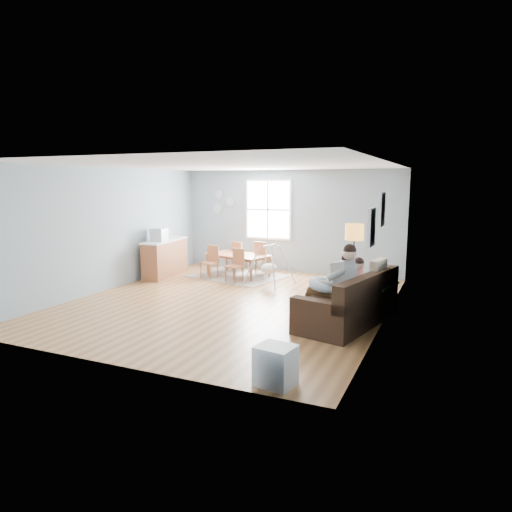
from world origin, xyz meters
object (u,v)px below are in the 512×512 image
at_px(chair_sw, 211,260).
at_px(counter, 165,258).
at_px(dining_table, 237,265).
at_px(floor_lamp, 354,240).
at_px(sofa, 351,306).
at_px(toddler, 353,278).
at_px(storage_cube, 275,365).
at_px(father, 336,282).
at_px(chair_se, 236,264).
at_px(chair_ne, 263,256).
at_px(baby_swing, 269,268).
at_px(chair_nw, 239,255).
at_px(monitor, 159,235).

relative_size(chair_sw, counter, 0.47).
relative_size(dining_table, chair_sw, 1.97).
bearing_deg(floor_lamp, sofa, -79.94).
xyz_separation_m(toddler, storage_cube, (-0.29, -2.93, -0.51)).
relative_size(father, chair_se, 1.75).
distance_m(toddler, counter, 5.53).
relative_size(floor_lamp, chair_sw, 2.00).
bearing_deg(toddler, chair_ne, 134.04).
bearing_deg(chair_se, chair_ne, 77.31).
height_order(sofa, floor_lamp, floor_lamp).
bearing_deg(baby_swing, chair_nw, 136.99).
xyz_separation_m(chair_se, baby_swing, (0.88, -0.07, -0.02)).
distance_m(storage_cube, chair_ne, 6.57).
xyz_separation_m(storage_cube, chair_nw, (-3.46, 6.18, 0.21)).
xyz_separation_m(chair_se, counter, (-1.98, -0.07, 0.03)).
distance_m(chair_sw, chair_ne, 1.37).
bearing_deg(dining_table, father, -28.30).
relative_size(chair_sw, chair_ne, 0.93).
xyz_separation_m(floor_lamp, chair_nw, (-3.65, 2.74, -0.90)).
height_order(toddler, floor_lamp, floor_lamp).
height_order(father, counter, father).
bearing_deg(counter, monitor, -81.18).
distance_m(chair_nw, monitor, 2.25).
distance_m(floor_lamp, baby_swing, 2.79).
relative_size(chair_nw, chair_ne, 0.92).
relative_size(chair_ne, baby_swing, 0.80).
distance_m(father, counter, 5.56).
bearing_deg(counter, chair_se, 2.01).
bearing_deg(baby_swing, floor_lamp, -32.42).
bearing_deg(monitor, chair_nw, 49.82).
relative_size(sofa, chair_ne, 2.69).
relative_size(sofa, dining_table, 1.46).
bearing_deg(chair_ne, toddler, -45.96).
height_order(chair_se, monitor, monitor).
bearing_deg(monitor, counter, 98.82).
relative_size(floor_lamp, chair_ne, 1.87).
bearing_deg(storage_cube, dining_table, 119.90).
bearing_deg(floor_lamp, dining_table, 148.03).
bearing_deg(monitor, floor_lamp, -12.27).
bearing_deg(monitor, chair_ne, 33.95).
xyz_separation_m(toddler, counter, (-5.18, 1.92, -0.28)).
bearing_deg(baby_swing, monitor, -173.56).
bearing_deg(chair_se, storage_cube, -59.30).
height_order(dining_table, chair_nw, chair_nw).
distance_m(sofa, floor_lamp, 1.27).
bearing_deg(dining_table, floor_lamp, -16.96).
distance_m(sofa, monitor, 5.53).
xyz_separation_m(floor_lamp, storage_cube, (-0.19, -3.44, -1.11)).
xyz_separation_m(sofa, floor_lamp, (-0.13, 0.73, 1.04)).
distance_m(father, floor_lamp, 1.17).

